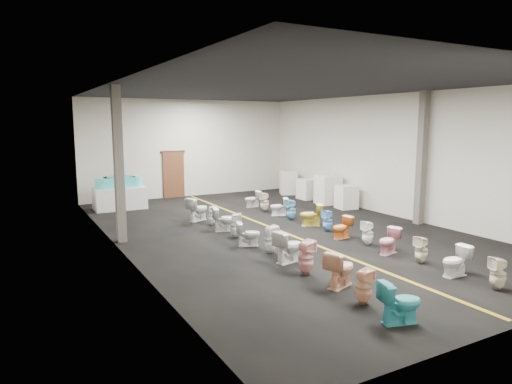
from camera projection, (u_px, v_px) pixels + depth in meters
floor at (278, 230)px, 14.76m from camera, size 16.00×16.00×0.00m
ceiling at (279, 88)px, 14.08m from camera, size 16.00×16.00×0.00m
wall_back at (189, 148)px, 21.35m from camera, size 10.00×0.00×10.00m
wall_left at (117, 168)px, 12.03m from camera, size 0.00×16.00×16.00m
wall_right at (394, 155)px, 16.81m from camera, size 0.00×16.00×16.00m
aisle_stripe at (278, 230)px, 14.76m from camera, size 0.12×15.60×0.01m
back_door at (174, 175)px, 21.09m from camera, size 1.00×0.10×2.10m
door_frame at (173, 152)px, 20.94m from camera, size 1.15×0.08×0.10m
column_left at (119, 165)px, 13.02m from camera, size 0.25×0.25×4.50m
column_right at (422, 158)px, 15.39m from camera, size 0.25×0.25×4.50m
display_table at (120, 198)px, 18.29m from camera, size 1.99×1.00×0.88m
bathtub at (119, 183)px, 18.20m from camera, size 1.86×0.69×0.55m
appliance_crate_a at (346, 197)px, 18.42m from camera, size 0.83×0.83×0.93m
appliance_crate_b at (328, 190)px, 19.45m from camera, size 0.99×0.99×1.22m
appliance_crate_c at (308, 189)px, 20.72m from camera, size 0.80×0.80×0.91m
appliance_crate_d at (289, 183)px, 22.13m from camera, size 1.02×1.02×1.11m
toilet_left_0 at (400, 302)px, 7.88m from camera, size 0.83×0.61×0.76m
toilet_left_1 at (364, 287)px, 8.70m from camera, size 0.33×0.32×0.70m
toilet_left_2 at (340, 268)px, 9.63m from camera, size 0.89×0.69×0.80m
toilet_left_3 at (306, 257)px, 10.40m from camera, size 0.43×0.43×0.81m
toilet_left_4 at (289, 246)px, 11.34m from camera, size 0.87×0.61×0.81m
toilet_left_5 at (271, 239)px, 12.14m from camera, size 0.35×0.35×0.75m
toilet_left_6 at (248, 234)px, 12.84m from camera, size 0.76×0.59×0.68m
toilet_left_7 at (236, 225)px, 13.80m from camera, size 0.45×0.45×0.75m
toilet_left_8 at (224, 219)px, 14.61m from camera, size 0.84×0.60×0.77m
toilet_left_9 at (212, 215)px, 15.44m from camera, size 0.40×0.39×0.68m
toilet_left_10 at (198, 209)px, 16.14m from camera, size 0.94×0.75×0.84m
toilet_right_0 at (498, 273)px, 9.46m from camera, size 0.40×0.40×0.70m
toilet_right_1 at (456, 261)px, 10.30m from camera, size 0.70×0.41×0.70m
toilet_right_2 at (421, 250)px, 11.24m from camera, size 0.34×0.33×0.69m
toilet_right_3 at (389, 241)px, 12.07m from camera, size 0.75×0.54×0.69m
toilet_right_4 at (368, 233)px, 12.93m from camera, size 0.33×0.32×0.70m
toilet_right_5 at (342, 228)px, 13.66m from camera, size 0.71×0.47×0.67m
toilet_right_6 at (328, 220)px, 14.56m from camera, size 0.36×0.36×0.71m
toilet_right_7 at (311, 215)px, 15.34m from camera, size 0.85×0.69×0.75m
toilet_right_8 at (291, 210)px, 16.26m from camera, size 0.41×0.40×0.75m
toilet_right_9 at (279, 207)px, 17.04m from camera, size 0.75×0.61×0.67m
toilet_right_10 at (265, 202)px, 17.83m from camera, size 0.39×0.38×0.76m
toilet_right_11 at (253, 199)px, 18.75m from camera, size 0.68×0.43×0.67m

